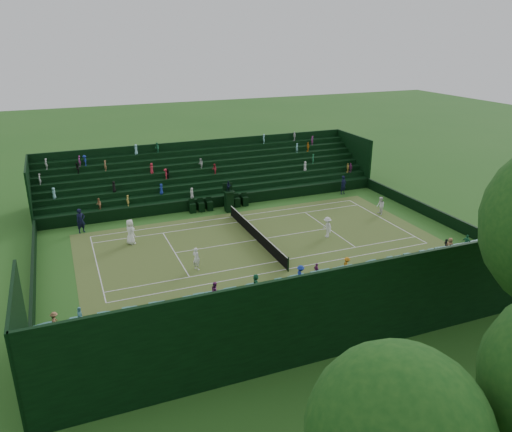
% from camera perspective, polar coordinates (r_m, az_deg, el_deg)
% --- Properties ---
extents(ground, '(160.00, 160.00, 0.00)m').
position_cam_1_polar(ground, '(38.74, -0.00, -2.77)').
color(ground, '#275E1D').
rests_on(ground, ground).
extents(court_surface, '(12.97, 26.77, 0.01)m').
position_cam_1_polar(court_surface, '(38.74, -0.00, -2.76)').
color(court_surface, '#326822').
rests_on(court_surface, ground).
extents(perimeter_wall_north, '(17.17, 0.20, 1.00)m').
position_cam_1_polar(perimeter_wall_north, '(46.50, 18.46, 0.84)').
color(perimeter_wall_north, black).
rests_on(perimeter_wall_north, ground).
extents(perimeter_wall_south, '(17.17, 0.20, 1.00)m').
position_cam_1_polar(perimeter_wall_south, '(36.25, -24.09, -5.53)').
color(perimeter_wall_south, black).
rests_on(perimeter_wall_south, ground).
extents(perimeter_wall_east, '(0.20, 31.77, 1.00)m').
position_cam_1_polar(perimeter_wall_east, '(31.59, 5.84, -7.56)').
color(perimeter_wall_east, black).
rests_on(perimeter_wall_east, ground).
extents(perimeter_wall_west, '(0.20, 31.77, 1.00)m').
position_cam_1_polar(perimeter_wall_west, '(46.02, -3.97, 1.68)').
color(perimeter_wall_west, black).
rests_on(perimeter_wall_west, ground).
extents(north_grandstand, '(6.60, 32.00, 4.90)m').
position_cam_1_polar(north_grandstand, '(27.94, 9.93, -9.33)').
color(north_grandstand, black).
rests_on(north_grandstand, ground).
extents(south_grandstand, '(6.60, 32.00, 4.90)m').
position_cam_1_polar(south_grandstand, '(49.52, -5.52, 4.27)').
color(south_grandstand, black).
rests_on(south_grandstand, ground).
extents(tennis_net, '(11.67, 0.10, 1.06)m').
position_cam_1_polar(tennis_net, '(38.54, -0.00, -2.05)').
color(tennis_net, black).
rests_on(tennis_net, ground).
extents(umpire_chair, '(0.90, 0.90, 2.83)m').
position_cam_1_polar(umpire_chair, '(44.53, -3.11, 2.01)').
color(umpire_chair, black).
rests_on(umpire_chair, ground).
extents(courtside_chairs, '(0.56, 5.52, 1.21)m').
position_cam_1_polar(courtside_chairs, '(45.41, -4.24, 1.35)').
color(courtside_chairs, black).
rests_on(courtside_chairs, ground).
extents(player_near_west, '(1.13, 0.96, 1.96)m').
position_cam_1_polar(player_near_west, '(38.89, -14.16, -1.77)').
color(player_near_west, white).
rests_on(player_near_west, ground).
extents(player_near_east, '(0.71, 0.65, 1.62)m').
position_cam_1_polar(player_near_east, '(34.04, -6.84, -4.86)').
color(player_near_east, white).
rests_on(player_near_east, ground).
extents(player_far_west, '(0.91, 0.79, 1.60)m').
position_cam_1_polar(player_far_west, '(45.20, 14.04, 1.14)').
color(player_far_west, white).
rests_on(player_far_west, ground).
extents(player_far_east, '(1.08, 0.64, 1.66)m').
position_cam_1_polar(player_far_east, '(39.41, 8.14, -1.27)').
color(player_far_east, white).
rests_on(player_far_east, ground).
extents(line_judge_north, '(0.60, 0.77, 1.86)m').
position_cam_1_polar(line_judge_north, '(50.12, 9.96, 3.51)').
color(line_judge_north, black).
rests_on(line_judge_north, ground).
extents(line_judge_south, '(0.72, 0.86, 2.01)m').
position_cam_1_polar(line_judge_south, '(42.21, -19.39, -0.52)').
color(line_judge_south, black).
rests_on(line_judge_south, ground).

